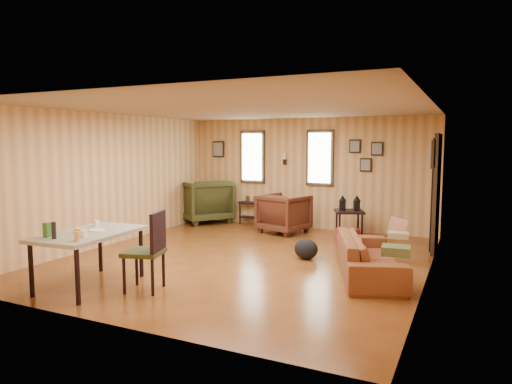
# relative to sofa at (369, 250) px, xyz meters

# --- Properties ---
(room) EXTENTS (5.54, 6.04, 2.44)m
(room) POSITION_rel_sofa_xyz_m (-1.83, 0.39, 0.83)
(room) COLOR brown
(room) RESTS_ON ground
(sofa) EXTENTS (1.18, 2.02, 0.76)m
(sofa) POSITION_rel_sofa_xyz_m (0.00, 0.00, 0.00)
(sofa) COLOR brown
(sofa) RESTS_ON ground
(recliner_brown) EXTENTS (1.06, 1.02, 0.90)m
(recliner_brown) POSITION_rel_sofa_xyz_m (-2.25, 2.40, 0.07)
(recliner_brown) COLOR #4C2417
(recliner_brown) RESTS_ON ground
(recliner_green) EXTENTS (1.45, 1.46, 1.11)m
(recliner_green) POSITION_rel_sofa_xyz_m (-4.42, 2.79, 0.17)
(recliner_green) COLOR #333618
(recliner_green) RESTS_ON ground
(end_table) EXTENTS (0.53, 0.49, 0.64)m
(end_table) POSITION_rel_sofa_xyz_m (-3.32, 3.08, -0.02)
(end_table) COLOR black
(end_table) RESTS_ON ground
(side_table) EXTENTS (0.70, 0.70, 0.85)m
(side_table) POSITION_rel_sofa_xyz_m (-0.88, 2.42, 0.20)
(side_table) COLOR black
(side_table) RESTS_ON ground
(cooler) EXTENTS (0.46, 0.40, 0.27)m
(cooler) POSITION_rel_sofa_xyz_m (-0.80, 1.99, -0.24)
(cooler) COLOR maroon
(cooler) RESTS_ON ground
(backpack) EXTENTS (0.45, 0.38, 0.34)m
(backpack) POSITION_rel_sofa_xyz_m (-1.11, 0.51, -0.21)
(backpack) COLOR black
(backpack) RESTS_ON ground
(sofa_pillows) EXTENTS (0.53, 1.56, 0.32)m
(sofa_pillows) POSITION_rel_sofa_xyz_m (0.33, 0.29, 0.11)
(sofa_pillows) COLOR #4B542F
(sofa_pillows) RESTS_ON sofa
(dining_table) EXTENTS (0.93, 1.46, 0.92)m
(dining_table) POSITION_rel_sofa_xyz_m (-3.20, -2.03, 0.28)
(dining_table) COLOR gray
(dining_table) RESTS_ON ground
(dining_chair) EXTENTS (0.57, 0.57, 1.01)m
(dining_chair) POSITION_rel_sofa_xyz_m (-2.38, -1.83, 0.19)
(dining_chair) COLOR #333618
(dining_chair) RESTS_ON ground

